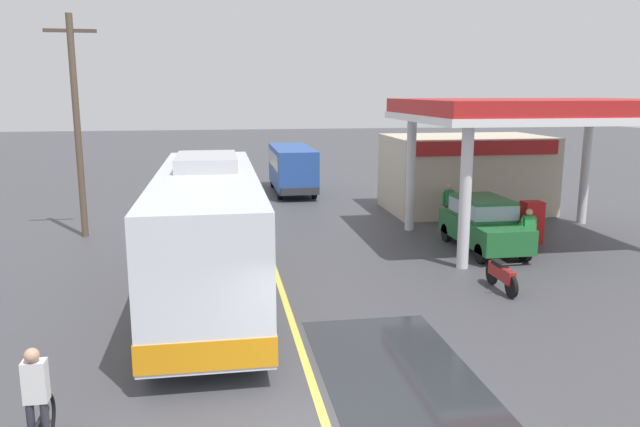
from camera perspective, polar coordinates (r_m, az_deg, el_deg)
name	(u,v)px	position (r m, az deg, el deg)	size (l,w,h in m)	color
ground	(254,207)	(29.24, -6.12, 0.61)	(120.00, 120.00, 0.00)	#424247
lane_divider_stripe	(262,230)	(24.35, -5.42, -1.52)	(0.16, 50.00, 0.01)	#D8CC4C
wet_puddle_patch	(395,370)	(12.56, 6.97, -14.15)	(2.94, 5.57, 0.01)	#26282D
coach_bus_main	(208,234)	(16.27, -10.31, -1.90)	(2.60, 11.04, 3.69)	silver
gas_station_roadside	(485,158)	(26.84, 15.02, 5.01)	(9.10, 11.95, 5.10)	#B21E1E
car_at_pump	(483,221)	(21.74, 14.89, -0.69)	(1.70, 4.20, 1.82)	#1E602D
minibus_opposing_lane	(292,165)	(33.03, -2.60, 4.48)	(2.04, 6.13, 2.44)	#264C9E
cyclist_on_shoulder	(37,408)	(10.41, -24.76, -16.02)	(0.34, 1.82, 1.72)	black
motorcycle_parked_forecourt	(501,275)	(17.62, 16.45, -5.46)	(0.55, 1.80, 0.92)	black
pedestrian_near_pump	(449,202)	(25.57, 11.84, 1.02)	(0.55, 0.22, 1.66)	#33333F
pedestrian_by_shop	(528,231)	(21.04, 18.72, -1.53)	(0.55, 0.22, 1.66)	#33333F
car_trailing_behind_bus	(205,178)	(31.86, -10.58, 3.22)	(1.70, 4.20, 1.82)	#B2B2B7
utility_pole_roadside	(77,123)	(24.27, -21.59, 7.76)	(1.80, 0.24, 8.08)	brown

